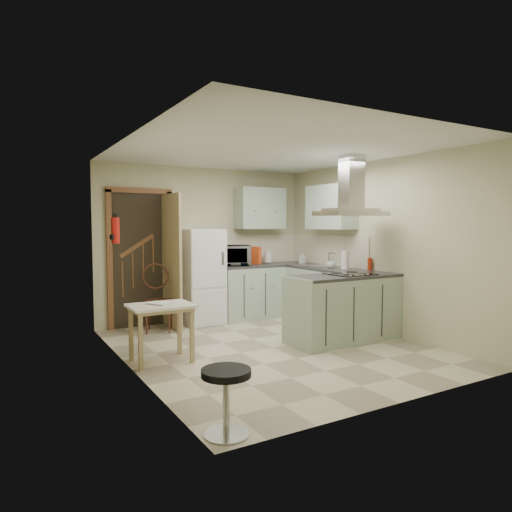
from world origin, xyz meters
TOP-DOWN VIEW (x-y plane):
  - floor at (0.00, 0.00)m, footprint 4.20×4.20m
  - ceiling at (0.00, 0.00)m, footprint 4.20×4.20m
  - back_wall at (0.00, 2.10)m, footprint 3.60×0.00m
  - left_wall at (-1.80, 0.00)m, footprint 0.00×4.20m
  - right_wall at (1.80, 0.00)m, footprint 0.00×4.20m
  - doorway at (-1.10, 2.07)m, footprint 1.10×0.12m
  - fridge at (-0.20, 1.80)m, footprint 0.60×0.60m
  - counter_back at (0.66, 1.80)m, footprint 1.08×0.60m
  - counter_right at (1.50, 1.12)m, footprint 0.60×1.95m
  - splashback at (0.96, 2.09)m, footprint 1.68×0.02m
  - wall_cabinet_back at (0.95, 1.93)m, footprint 0.85×0.35m
  - wall_cabinet_right at (1.62, 0.85)m, footprint 0.35×0.90m
  - peninsula at (1.02, -0.18)m, footprint 1.55×0.65m
  - hob at (1.12, -0.18)m, footprint 0.58×0.50m
  - extractor_hood at (1.12, -0.18)m, footprint 0.90×0.55m
  - sink at (1.50, 0.95)m, footprint 0.45×0.40m
  - fire_extinguisher at (-1.74, 0.90)m, footprint 0.10×0.10m
  - drop_leaf_table at (-1.43, 0.14)m, footprint 0.72×0.54m
  - bentwood_chair at (-0.98, 1.59)m, footprint 0.53×0.53m
  - stool at (-1.60, -1.87)m, footprint 0.50×0.50m
  - microwave at (0.35, 1.83)m, footprint 0.71×0.61m
  - kettle at (1.08, 1.87)m, footprint 0.17×0.17m
  - cereal_box at (0.87, 1.94)m, footprint 0.15×0.21m
  - soap_bottle at (1.58, 1.54)m, footprint 0.11×0.11m
  - paper_towel at (1.50, 0.36)m, footprint 0.13×0.13m
  - cup at (1.45, 0.62)m, footprint 0.14×0.14m
  - red_bottle at (1.75, 0.10)m, footprint 0.08×0.08m
  - book at (-1.51, 0.13)m, footprint 0.28×0.30m

SIDE VIEW (x-z plane):
  - floor at x=0.00m, z-range 0.00..0.00m
  - stool at x=-1.60m, z-range 0.00..0.51m
  - drop_leaf_table at x=-1.43m, z-range 0.00..0.66m
  - counter_back at x=0.66m, z-range 0.00..0.90m
  - counter_right at x=1.50m, z-range 0.00..0.90m
  - peninsula at x=1.02m, z-range 0.00..0.90m
  - bentwood_chair at x=-0.98m, z-range 0.00..0.91m
  - book at x=-1.51m, z-range 0.66..0.77m
  - fridge at x=-0.20m, z-range 0.00..1.50m
  - sink at x=1.50m, z-range 0.90..0.91m
  - hob at x=1.12m, z-range 0.90..0.91m
  - cup at x=1.45m, z-range 0.90..1.01m
  - red_bottle at x=1.75m, z-range 0.90..1.08m
  - soap_bottle at x=1.58m, z-range 0.90..1.09m
  - kettle at x=1.08m, z-range 0.90..1.11m
  - paper_towel at x=1.50m, z-range 0.90..1.19m
  - cereal_box at x=0.87m, z-range 0.90..1.19m
  - doorway at x=-1.10m, z-range 0.00..2.10m
  - microwave at x=0.35m, z-range 0.90..1.23m
  - splashback at x=0.96m, z-range 0.90..1.40m
  - back_wall at x=0.00m, z-range -0.55..3.05m
  - left_wall at x=-1.80m, z-range -0.85..3.35m
  - right_wall at x=1.80m, z-range -0.85..3.35m
  - fire_extinguisher at x=-1.74m, z-range 1.34..1.66m
  - extractor_hood at x=1.12m, z-range 1.67..1.77m
  - wall_cabinet_back at x=0.95m, z-range 1.50..2.20m
  - wall_cabinet_right at x=1.62m, z-range 1.50..2.20m
  - ceiling at x=0.00m, z-range 2.50..2.50m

